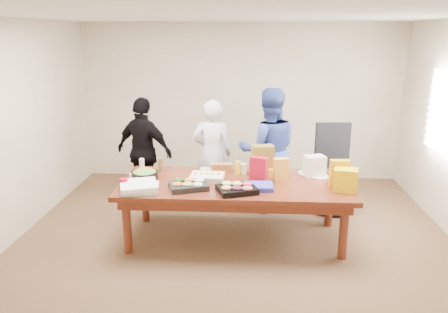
# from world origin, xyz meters

# --- Properties ---
(floor) EXTENTS (5.50, 5.00, 0.02)m
(floor) POSITION_xyz_m (0.00, 0.00, -0.01)
(floor) COLOR #47301E
(floor) RESTS_ON ground
(ceiling) EXTENTS (5.50, 5.00, 0.02)m
(ceiling) POSITION_xyz_m (0.00, 0.00, 2.71)
(ceiling) COLOR white
(ceiling) RESTS_ON wall_back
(wall_back) EXTENTS (5.50, 0.04, 2.70)m
(wall_back) POSITION_xyz_m (0.00, 2.50, 1.35)
(wall_back) COLOR beige
(wall_back) RESTS_ON floor
(wall_front) EXTENTS (5.50, 0.04, 2.70)m
(wall_front) POSITION_xyz_m (0.00, -2.50, 1.35)
(wall_front) COLOR beige
(wall_front) RESTS_ON floor
(wall_left) EXTENTS (0.04, 5.00, 2.70)m
(wall_left) POSITION_xyz_m (-2.75, 0.00, 1.35)
(wall_left) COLOR beige
(wall_left) RESTS_ON floor
(window_blinds) EXTENTS (0.04, 1.36, 1.00)m
(window_blinds) POSITION_xyz_m (2.68, 0.60, 1.50)
(window_blinds) COLOR beige
(window_blinds) RESTS_ON wall_right
(conference_table) EXTENTS (2.80, 1.20, 0.75)m
(conference_table) POSITION_xyz_m (0.00, 0.00, 0.38)
(conference_table) COLOR #4C1C0F
(conference_table) RESTS_ON floor
(office_chair) EXTENTS (0.65, 0.65, 1.21)m
(office_chair) POSITION_xyz_m (1.38, 0.98, 0.61)
(office_chair) COLOR black
(office_chair) RESTS_ON floor
(person_center) EXTENTS (0.61, 0.42, 1.61)m
(person_center) POSITION_xyz_m (-0.38, 1.09, 0.80)
(person_center) COLOR silver
(person_center) RESTS_ON floor
(person_right) EXTENTS (0.94, 0.77, 1.79)m
(person_right) POSITION_xyz_m (0.44, 0.98, 0.90)
(person_right) COLOR navy
(person_right) RESTS_ON floor
(person_left) EXTENTS (1.03, 0.74, 1.62)m
(person_left) POSITION_xyz_m (-1.40, 1.13, 0.81)
(person_left) COLOR black
(person_left) RESTS_ON floor
(veggie_tray) EXTENTS (0.52, 0.46, 0.07)m
(veggie_tray) POSITION_xyz_m (-0.55, -0.25, 0.78)
(veggie_tray) COLOR black
(veggie_tray) RESTS_ON conference_table
(fruit_tray) EXTENTS (0.52, 0.46, 0.07)m
(fruit_tray) POSITION_xyz_m (0.03, -0.34, 0.78)
(fruit_tray) COLOR black
(fruit_tray) RESTS_ON conference_table
(sheet_cake) EXTENTS (0.43, 0.33, 0.07)m
(sheet_cake) POSITION_xyz_m (-0.36, 0.07, 0.79)
(sheet_cake) COLOR silver
(sheet_cake) RESTS_ON conference_table
(salad_bowl) EXTENTS (0.36, 0.36, 0.11)m
(salad_bowl) POSITION_xyz_m (-1.13, 0.02, 0.80)
(salad_bowl) COLOR black
(salad_bowl) RESTS_ON conference_table
(chip_bag_blue) EXTENTS (0.36, 0.28, 0.05)m
(chip_bag_blue) POSITION_xyz_m (0.27, -0.21, 0.78)
(chip_bag_blue) COLOR #333CB7
(chip_bag_blue) RESTS_ON conference_table
(chip_bag_red) EXTENTS (0.23, 0.16, 0.31)m
(chip_bag_red) POSITION_xyz_m (0.28, 0.05, 0.90)
(chip_bag_red) COLOR #B70C1F
(chip_bag_red) RESTS_ON conference_table
(chip_bag_yellow) EXTENTS (0.23, 0.10, 0.33)m
(chip_bag_yellow) POSITION_xyz_m (1.23, -0.08, 0.92)
(chip_bag_yellow) COLOR #D1950F
(chip_bag_yellow) RESTS_ON conference_table
(chip_bag_orange) EXTENTS (0.20, 0.13, 0.29)m
(chip_bag_orange) POSITION_xyz_m (0.56, 0.09, 0.89)
(chip_bag_orange) COLOR gold
(chip_bag_orange) RESTS_ON conference_table
(mayo_jar) EXTENTS (0.09, 0.09, 0.14)m
(mayo_jar) POSITION_xyz_m (0.09, 0.34, 0.82)
(mayo_jar) COLOR silver
(mayo_jar) RESTS_ON conference_table
(mustard_bottle) EXTENTS (0.08, 0.08, 0.18)m
(mustard_bottle) POSITION_xyz_m (0.02, 0.30, 0.84)
(mustard_bottle) COLOR yellow
(mustard_bottle) RESTS_ON conference_table
(dressing_bottle) EXTENTS (0.07, 0.07, 0.19)m
(dressing_bottle) POSITION_xyz_m (-1.00, 0.36, 0.84)
(dressing_bottle) COLOR brown
(dressing_bottle) RESTS_ON conference_table
(ranch_bottle) EXTENTS (0.08, 0.08, 0.19)m
(ranch_bottle) POSITION_xyz_m (-1.23, 0.30, 0.85)
(ranch_bottle) COLOR beige
(ranch_bottle) RESTS_ON conference_table
(banana_bunch) EXTENTS (0.24, 0.18, 0.07)m
(banana_bunch) POSITION_xyz_m (0.46, 0.36, 0.79)
(banana_bunch) COLOR gold
(banana_bunch) RESTS_ON conference_table
(bread_loaf) EXTENTS (0.28, 0.15, 0.11)m
(bread_loaf) POSITION_xyz_m (-0.20, 0.42, 0.80)
(bread_loaf) COLOR #965C28
(bread_loaf) RESTS_ON conference_table
(kraft_bag) EXTENTS (0.31, 0.21, 0.37)m
(kraft_bag) POSITION_xyz_m (0.34, 0.41, 0.93)
(kraft_bag) COLOR brown
(kraft_bag) RESTS_ON conference_table
(red_cup) EXTENTS (0.12, 0.12, 0.13)m
(red_cup) POSITION_xyz_m (-1.30, -0.32, 0.81)
(red_cup) COLOR #B40018
(red_cup) RESTS_ON conference_table
(clear_cup_a) EXTENTS (0.10, 0.10, 0.11)m
(clear_cup_a) POSITION_xyz_m (-1.22, -0.03, 0.80)
(clear_cup_a) COLOR silver
(clear_cup_a) RESTS_ON conference_table
(clear_cup_b) EXTENTS (0.08, 0.08, 0.10)m
(clear_cup_b) POSITION_xyz_m (-1.27, -0.03, 0.80)
(clear_cup_b) COLOR silver
(clear_cup_b) RESTS_ON conference_table
(pizza_box_lower) EXTENTS (0.47, 0.47, 0.05)m
(pizza_box_lower) POSITION_xyz_m (-1.09, -0.35, 0.77)
(pizza_box_lower) COLOR beige
(pizza_box_lower) RESTS_ON conference_table
(pizza_box_upper) EXTENTS (0.52, 0.52, 0.05)m
(pizza_box_upper) POSITION_xyz_m (-1.11, -0.37, 0.82)
(pizza_box_upper) COLOR white
(pizza_box_upper) RESTS_ON pizza_box_lower
(plate_a) EXTENTS (0.29, 0.29, 0.01)m
(plate_a) POSITION_xyz_m (1.06, 0.27, 0.76)
(plate_a) COLOR white
(plate_a) RESTS_ON conference_table
(plate_b) EXTENTS (0.29, 0.29, 0.02)m
(plate_b) POSITION_xyz_m (0.94, 0.40, 0.76)
(plate_b) COLOR silver
(plate_b) RESTS_ON conference_table
(dip_bowl_a) EXTENTS (0.21, 0.21, 0.07)m
(dip_bowl_a) POSITION_xyz_m (0.51, 0.46, 0.78)
(dip_bowl_a) COLOR silver
(dip_bowl_a) RESTS_ON conference_table
(dip_bowl_b) EXTENTS (0.18, 0.18, 0.06)m
(dip_bowl_b) POSITION_xyz_m (-0.40, 0.35, 0.78)
(dip_bowl_b) COLOR beige
(dip_bowl_b) RESTS_ON conference_table
(grocery_bag_white) EXTENTS (0.29, 0.25, 0.27)m
(grocery_bag_white) POSITION_xyz_m (1.00, 0.30, 0.88)
(grocery_bag_white) COLOR white
(grocery_bag_white) RESTS_ON conference_table
(grocery_bag_yellow) EXTENTS (0.30, 0.24, 0.27)m
(grocery_bag_yellow) POSITION_xyz_m (1.28, -0.23, 0.88)
(grocery_bag_yellow) COLOR yellow
(grocery_bag_yellow) RESTS_ON conference_table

